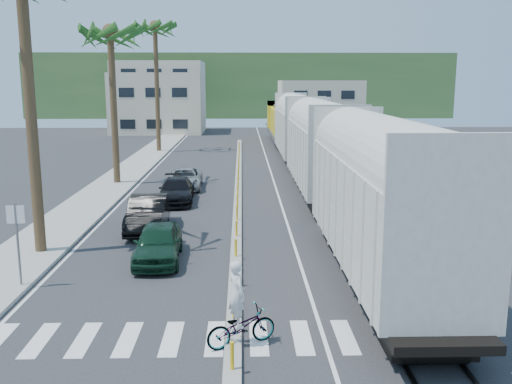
% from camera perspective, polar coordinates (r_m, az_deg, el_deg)
% --- Properties ---
extents(ground, '(140.00, 140.00, 0.00)m').
position_cam_1_polar(ground, '(18.08, -2.18, -11.66)').
color(ground, '#28282B').
rests_on(ground, ground).
extents(sidewalk, '(3.00, 90.00, 0.15)m').
position_cam_1_polar(sidewalk, '(43.14, -13.13, 1.57)').
color(sidewalk, gray).
rests_on(sidewalk, ground).
extents(rails, '(1.56, 100.00, 0.06)m').
position_cam_1_polar(rails, '(45.46, 4.58, 2.25)').
color(rails, black).
rests_on(rails, ground).
extents(median, '(0.45, 60.00, 0.85)m').
position_cam_1_polar(median, '(37.28, -1.80, 0.41)').
color(median, gray).
rests_on(median, ground).
extents(crosswalk, '(14.00, 2.20, 0.01)m').
position_cam_1_polar(crosswalk, '(16.25, -2.27, -14.37)').
color(crosswalk, silver).
rests_on(crosswalk, ground).
extents(lane_markings, '(9.42, 90.00, 0.01)m').
position_cam_1_polar(lane_markings, '(42.32, -4.67, 1.55)').
color(lane_markings, silver).
rests_on(lane_markings, ground).
extents(freight_train, '(3.00, 60.94, 5.85)m').
position_cam_1_polar(freight_train, '(40.16, 5.38, 5.20)').
color(freight_train, '#B5B3A6').
rests_on(freight_train, ground).
extents(palm_trees, '(3.50, 37.20, 13.75)m').
position_cam_1_polar(palm_trees, '(40.43, -13.92, 16.19)').
color(palm_trees, brown).
rests_on(palm_trees, ground).
extents(street_sign, '(0.60, 0.08, 3.00)m').
position_cam_1_polar(street_sign, '(20.76, -22.79, -3.79)').
color(street_sign, slate).
rests_on(street_sign, ground).
extents(buildings, '(38.00, 27.00, 10.00)m').
position_cam_1_polar(buildings, '(88.62, -5.82, 9.33)').
color(buildings, beige).
rests_on(buildings, ground).
extents(hillside, '(80.00, 20.00, 12.00)m').
position_cam_1_polar(hillside, '(116.68, -1.58, 10.60)').
color(hillside, '#385628').
rests_on(hillside, ground).
extents(car_lead, '(2.17, 4.53, 1.49)m').
position_cam_1_polar(car_lead, '(22.74, -9.77, -5.02)').
color(car_lead, '#10311F').
rests_on(car_lead, ground).
extents(car_second, '(2.11, 5.04, 1.62)m').
position_cam_1_polar(car_second, '(27.42, -10.74, -2.14)').
color(car_second, black).
rests_on(car_second, ground).
extents(car_third, '(2.43, 5.01, 1.40)m').
position_cam_1_polar(car_third, '(33.44, -7.96, 0.14)').
color(car_third, black).
rests_on(car_third, ground).
extents(car_rear, '(2.42, 4.83, 1.31)m').
position_cam_1_polar(car_rear, '(37.73, -7.14, 1.34)').
color(car_rear, '#A6A8AB').
rests_on(car_rear, ground).
extents(cyclist, '(2.20, 2.51, 2.36)m').
position_cam_1_polar(cyclist, '(15.56, -1.59, -12.61)').
color(cyclist, '#9EA0A5').
rests_on(cyclist, ground).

